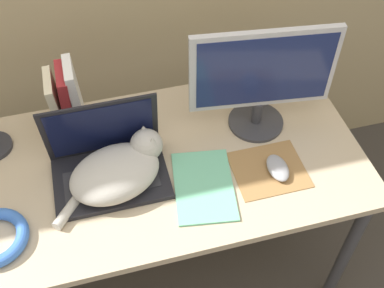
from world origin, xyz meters
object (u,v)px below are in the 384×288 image
Objects in this scene: cat at (119,170)px; notepad at (204,186)px; external_monitor at (262,78)px; book_row at (67,100)px; laptop at (108,163)px; computer_mouse at (278,168)px.

notepad is (0.25, -0.09, -0.06)m from cat.
book_row is (-0.62, 0.15, -0.09)m from external_monitor.
laptop is 0.27m from book_row.
computer_mouse is 0.37× the size of notepad.
book_row is at bearing 111.14° from laptop.
notepad is (0.37, -0.37, -0.12)m from book_row.
laptop is 0.54m from computer_mouse.
book_row is at bearing 113.37° from cat.
notepad is (-0.24, 0.00, -0.01)m from computer_mouse.
laptop is 0.56m from external_monitor.
book_row is at bearing 134.85° from notepad.
laptop is at bearing -68.86° from book_row.
cat is 1.44× the size of book_row.
external_monitor is 1.56× the size of notepad.
external_monitor is at bearing 14.78° from cat.
external_monitor reaches higher than book_row.
computer_mouse is 0.43× the size of book_row.
book_row is at bearing 166.13° from external_monitor.
laptop reaches higher than cat.
laptop reaches higher than notepad.
book_row reaches higher than computer_mouse.
computer_mouse is 0.25m from notepad.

